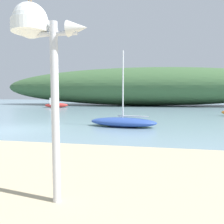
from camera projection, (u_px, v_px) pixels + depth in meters
The scene contains 5 objects.
ground_plane at pixel (21, 129), 11.67m from camera, with size 120.00×120.00×0.00m, color #7A99A8.
distant_hill at pixel (142, 87), 36.63m from camera, with size 48.93×11.35×6.23m, color #3D6038.
mast_structure at pixel (38, 37), 3.28m from camera, with size 1.16×0.56×3.02m.
motorboat_centre_water at pixel (56, 104), 30.65m from camera, with size 3.28×1.86×1.37m.
sailboat_far_left at pixel (123, 122), 12.64m from camera, with size 4.04×1.94×4.31m.
Camera 1 is at (6.94, -10.42, 1.87)m, focal length 35.36 mm.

